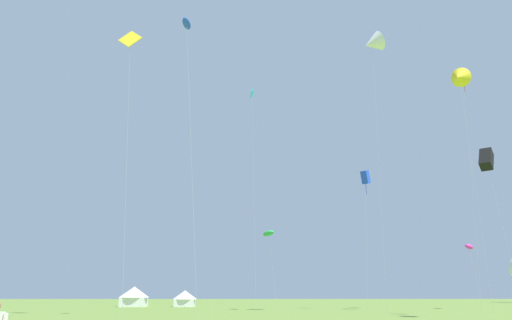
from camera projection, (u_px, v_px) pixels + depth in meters
kite_white_delta at (372, 43)px, 57.44m from camera, size 2.88×2.51×32.03m
kite_blue_parafoil at (187, 25)px, 45.46m from camera, size 2.58×3.01×26.76m
kite_cyan_diamond at (252, 106)px, 65.21m from camera, size 0.75×2.72×28.89m
kite_yellow_delta at (459, 77)px, 59.52m from camera, size 3.58×4.05×29.04m
kite_blue_box at (365, 177)px, 64.73m from camera, size 2.06×2.89×17.89m
kite_red_delta at (463, 76)px, 66.96m from camera, size 3.52×3.48×31.93m
kite_green_parafoil at (268, 233)px, 60.84m from camera, size 1.98×3.11×9.68m
kite_black_box at (486, 159)px, 40.14m from camera, size 1.85×3.04×13.66m
kite_yellow_diamond at (130, 43)px, 47.00m from camera, size 2.51×1.33×26.93m
kite_magenta_parafoil at (469, 247)px, 64.06m from camera, size 2.40×2.81×8.38m
festival_tent_left at (134, 296)px, 74.40m from camera, size 4.59×4.59×2.99m
festival_tent_center at (185, 298)px, 74.50m from camera, size 3.71×3.71×2.41m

